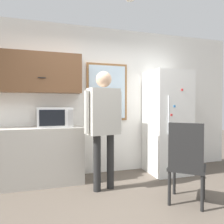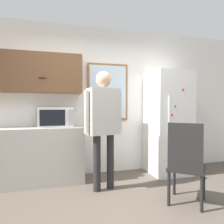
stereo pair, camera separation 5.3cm
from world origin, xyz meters
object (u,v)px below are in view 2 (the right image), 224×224
at_px(person, 104,117).
at_px(refrigerator, 168,122).
at_px(chair, 186,161).
at_px(microwave, 55,117).

distance_m(person, refrigerator, 1.44).
relative_size(person, chair, 1.68).
bearing_deg(chair, refrigerator, -69.14).
bearing_deg(chair, microwave, 0.47).
relative_size(person, refrigerator, 0.93).
bearing_deg(refrigerator, person, -160.67).
height_order(person, refrigerator, refrigerator).
bearing_deg(refrigerator, chair, -111.29).
xyz_separation_m(microwave, chair, (1.54, -1.37, -0.50)).
height_order(microwave, refrigerator, refrigerator).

